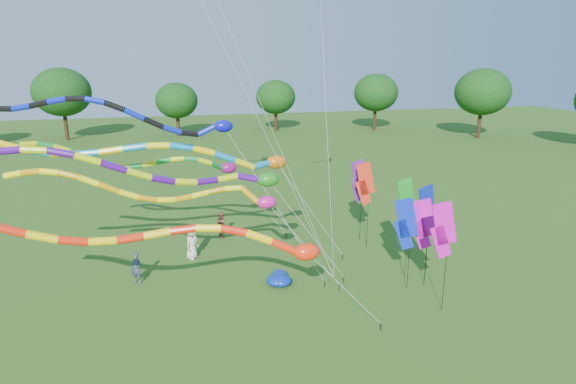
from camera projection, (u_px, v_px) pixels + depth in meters
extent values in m
plane|color=#2B5416|center=(309.00, 334.00, 18.88)|extent=(160.00, 160.00, 0.00)
cylinder|color=#382314|center=(478.00, 131.00, 65.05)|extent=(0.50, 0.50, 2.30)
ellipsoid|color=#113D10|center=(480.00, 108.00, 64.26)|extent=(4.86, 4.86, 4.13)
cylinder|color=#382314|center=(373.00, 124.00, 69.67)|extent=(0.50, 0.50, 2.87)
ellipsoid|color=#113D10|center=(375.00, 98.00, 68.68)|extent=(6.05, 6.05, 5.14)
cylinder|color=#382314|center=(276.00, 119.00, 73.95)|extent=(0.50, 0.50, 3.37)
ellipsoid|color=#113D10|center=(275.00, 90.00, 72.79)|extent=(7.11, 7.11, 6.04)
cylinder|color=#382314|center=(178.00, 128.00, 68.30)|extent=(0.50, 0.50, 2.30)
ellipsoid|color=#113D10|center=(177.00, 106.00, 67.50)|extent=(4.86, 4.86, 4.13)
cylinder|color=#382314|center=(71.00, 132.00, 61.63)|extent=(0.50, 0.50, 3.06)
ellipsoid|color=#113D10|center=(67.00, 100.00, 60.57)|extent=(6.46, 6.46, 5.49)
cylinder|color=black|center=(381.00, 327.00, 19.09)|extent=(0.05, 0.05, 0.30)
cylinder|color=silver|center=(345.00, 289.00, 18.43)|extent=(0.02, 0.02, 4.44)
ellipsoid|color=#FF300D|center=(307.00, 252.00, 17.80)|extent=(1.03, 0.66, 0.66)
cylinder|color=red|center=(285.00, 247.00, 17.73)|extent=(0.30, 0.30, 1.02)
cylinder|color=yellow|center=(259.00, 237.00, 17.68)|extent=(0.30, 0.30, 0.99)
cylinder|color=red|center=(234.00, 231.00, 17.63)|extent=(0.30, 0.30, 0.94)
cylinder|color=yellow|center=(208.00, 228.00, 17.57)|extent=(0.30, 0.30, 0.92)
cylinder|color=red|center=(183.00, 230.00, 17.48)|extent=(0.30, 0.30, 0.92)
cylinder|color=yellow|center=(157.00, 234.00, 17.34)|extent=(0.30, 0.30, 0.93)
cylinder|color=red|center=(131.00, 238.00, 17.14)|extent=(0.30, 0.30, 0.93)
cylinder|color=yellow|center=(103.00, 241.00, 16.87)|extent=(0.30, 0.30, 0.94)
cylinder|color=red|center=(73.00, 241.00, 16.53)|extent=(0.30, 0.30, 0.96)
cylinder|color=yellow|center=(42.00, 237.00, 16.16)|extent=(0.30, 0.30, 0.99)
cylinder|color=red|center=(9.00, 230.00, 15.78)|extent=(0.30, 0.30, 1.01)
cylinder|color=black|center=(339.00, 287.00, 22.44)|extent=(0.05, 0.05, 0.30)
cylinder|color=silver|center=(304.00, 245.00, 21.63)|extent=(0.02, 0.02, 5.33)
ellipsoid|color=#D71787|center=(267.00, 202.00, 20.87)|extent=(0.88, 0.57, 0.57)
cylinder|color=orange|center=(250.00, 195.00, 20.95)|extent=(0.26, 0.26, 1.04)
cylinder|color=#FFF80D|center=(233.00, 188.00, 21.05)|extent=(0.26, 0.26, 0.72)
cylinder|color=orange|center=(217.00, 191.00, 20.97)|extent=(0.26, 0.26, 0.73)
cylinder|color=#FFF80D|center=(200.00, 194.00, 20.84)|extent=(0.26, 0.26, 0.74)
cylinder|color=orange|center=(183.00, 198.00, 20.64)|extent=(0.26, 0.26, 0.74)
cylinder|color=#FFF80D|center=(166.00, 200.00, 20.38)|extent=(0.26, 0.26, 0.74)
cylinder|color=orange|center=(148.00, 199.00, 20.07)|extent=(0.26, 0.26, 0.77)
cylinder|color=#FFF80D|center=(129.00, 195.00, 19.73)|extent=(0.26, 0.26, 0.80)
cylinder|color=orange|center=(109.00, 188.00, 19.39)|extent=(0.26, 0.26, 0.82)
cylinder|color=#FFF80D|center=(89.00, 181.00, 19.11)|extent=(0.26, 0.26, 0.79)
cylinder|color=orange|center=(69.00, 175.00, 18.90)|extent=(0.26, 0.26, 0.75)
cylinder|color=#FFF80D|center=(49.00, 172.00, 18.80)|extent=(0.26, 0.26, 0.72)
cylinder|color=orange|center=(31.00, 172.00, 18.79)|extent=(0.26, 0.26, 0.73)
cylinder|color=#FFF80D|center=(13.00, 175.00, 18.87)|extent=(0.26, 0.26, 0.75)
cylinder|color=black|center=(344.00, 280.00, 23.19)|extent=(0.05, 0.05, 0.30)
cylinder|color=silver|center=(308.00, 231.00, 22.03)|extent=(0.02, 0.02, 6.28)
ellipsoid|color=#1D7F17|center=(268.00, 179.00, 20.90)|extent=(0.98, 0.63, 0.63)
cylinder|color=#450B82|center=(249.00, 178.00, 20.90)|extent=(0.28, 0.28, 1.02)
cylinder|color=#C6DB0B|center=(228.00, 178.00, 20.82)|extent=(0.28, 0.28, 0.92)
cylinder|color=#450B82|center=(207.00, 181.00, 20.46)|extent=(0.28, 0.28, 0.92)
cylinder|color=#C6DB0B|center=(186.00, 182.00, 20.04)|extent=(0.28, 0.28, 0.94)
cylinder|color=#450B82|center=(163.00, 180.00, 19.59)|extent=(0.28, 0.28, 0.96)
cylinder|color=#C6DB0B|center=(139.00, 174.00, 19.12)|extent=(0.28, 0.28, 0.99)
cylinder|color=#450B82|center=(114.00, 167.00, 18.67)|extent=(0.28, 0.28, 1.00)
cylinder|color=#C6DB0B|center=(88.00, 159.00, 18.27)|extent=(0.28, 0.28, 0.97)
cylinder|color=#450B82|center=(61.00, 153.00, 17.97)|extent=(0.28, 0.28, 0.93)
cylinder|color=#C6DB0B|center=(34.00, 150.00, 17.77)|extent=(0.28, 0.28, 0.91)
cylinder|color=#450B82|center=(8.00, 151.00, 17.66)|extent=(0.28, 0.28, 0.92)
cylinder|color=black|center=(325.00, 284.00, 22.76)|extent=(0.05, 0.05, 0.30)
cylinder|color=silver|center=(278.00, 209.00, 21.28)|extent=(0.02, 0.02, 8.72)
ellipsoid|color=#0D0DB7|center=(223.00, 126.00, 19.84)|extent=(0.79, 0.51, 0.51)
cylinder|color=#0C1DC2|center=(207.00, 131.00, 19.76)|extent=(0.23, 0.23, 0.76)
cylinder|color=black|center=(190.00, 134.00, 19.57)|extent=(0.23, 0.23, 0.73)
cylinder|color=#0C1DC2|center=(172.00, 130.00, 19.21)|extent=(0.23, 0.23, 0.76)
cylinder|color=black|center=(154.00, 123.00, 18.84)|extent=(0.23, 0.23, 0.79)
cylinder|color=#0C1DC2|center=(134.00, 114.00, 18.50)|extent=(0.23, 0.23, 0.78)
cylinder|color=black|center=(115.00, 106.00, 18.24)|extent=(0.23, 0.23, 0.74)
cylinder|color=#0C1DC2|center=(95.00, 101.00, 18.07)|extent=(0.23, 0.23, 0.71)
cylinder|color=black|center=(76.00, 99.00, 18.00)|extent=(0.23, 0.23, 0.70)
cylinder|color=#0C1DC2|center=(57.00, 100.00, 18.01)|extent=(0.23, 0.23, 0.72)
cylinder|color=black|center=(39.00, 104.00, 18.08)|extent=(0.23, 0.23, 0.73)
cylinder|color=#0C1DC2|center=(21.00, 107.00, 18.15)|extent=(0.23, 0.23, 0.72)
cylinder|color=black|center=(3.00, 109.00, 18.20)|extent=(0.23, 0.23, 0.71)
cylinder|color=black|center=(342.00, 257.00, 25.84)|extent=(0.05, 0.05, 0.30)
cylinder|color=silver|center=(311.00, 211.00, 24.39)|extent=(0.02, 0.02, 6.59)
ellipsoid|color=#D35F0C|center=(276.00, 162.00, 22.97)|extent=(1.00, 0.64, 0.64)
cylinder|color=#0B8AC2|center=(262.00, 165.00, 22.49)|extent=(0.29, 0.29, 1.02)
cylinder|color=yellow|center=(244.00, 164.00, 21.87)|extent=(0.29, 0.29, 1.03)
cylinder|color=#0B8AC2|center=(224.00, 157.00, 21.35)|extent=(0.29, 0.29, 1.02)
cylinder|color=yellow|center=(203.00, 151.00, 20.91)|extent=(0.29, 0.29, 0.98)
cylinder|color=#0B8AC2|center=(181.00, 147.00, 20.55)|extent=(0.29, 0.29, 0.95)
cylinder|color=yellow|center=(158.00, 146.00, 20.29)|extent=(0.29, 0.29, 0.95)
cylinder|color=#0B8AC2|center=(135.00, 147.00, 20.10)|extent=(0.29, 0.29, 0.96)
cylinder|color=yellow|center=(111.00, 151.00, 19.95)|extent=(0.29, 0.29, 0.96)
cylinder|color=#0B8AC2|center=(87.00, 153.00, 19.79)|extent=(0.29, 0.29, 0.95)
cylinder|color=yellow|center=(62.00, 154.00, 19.59)|extent=(0.29, 0.29, 0.95)
cylinder|color=#0B8AC2|center=(36.00, 152.00, 19.31)|extent=(0.29, 0.29, 0.96)
cylinder|color=yellow|center=(9.00, 146.00, 18.93)|extent=(0.29, 0.29, 1.00)
cylinder|color=black|center=(286.00, 236.00, 29.04)|extent=(0.05, 0.05, 0.30)
cylinder|color=silver|center=(258.00, 202.00, 27.88)|extent=(0.02, 0.02, 5.49)
ellipsoid|color=#910D6E|center=(228.00, 168.00, 26.75)|extent=(0.94, 0.60, 0.60)
cylinder|color=#139131|center=(217.00, 166.00, 26.22)|extent=(0.27, 0.27, 0.99)
cylinder|color=#D6D30B|center=(205.00, 162.00, 25.68)|extent=(0.27, 0.27, 0.74)
cylinder|color=#139131|center=(191.00, 159.00, 25.50)|extent=(0.27, 0.27, 0.71)
cylinder|color=#D6D30B|center=(177.00, 159.00, 25.40)|extent=(0.27, 0.27, 0.72)
cylinder|color=#139131|center=(164.00, 161.00, 25.36)|extent=(0.27, 0.27, 0.74)
cylinder|color=#D6D30B|center=(150.00, 164.00, 25.34)|extent=(0.27, 0.27, 0.74)
cylinder|color=#139131|center=(136.00, 166.00, 25.30)|extent=(0.27, 0.27, 0.72)
cylinder|color=#D6D30B|center=(122.00, 166.00, 25.20)|extent=(0.27, 0.27, 0.71)
cylinder|color=#139131|center=(108.00, 164.00, 25.02)|extent=(0.27, 0.27, 0.73)
cylinder|color=#D6D30B|center=(93.00, 160.00, 24.74)|extent=(0.27, 0.27, 0.77)
cylinder|color=#139131|center=(77.00, 154.00, 24.38)|extent=(0.27, 0.27, 0.79)
cylinder|color=#D6D30B|center=(61.00, 149.00, 23.96)|extent=(0.27, 0.27, 0.77)
cylinder|color=#139131|center=(45.00, 145.00, 23.52)|extent=(0.27, 0.27, 0.74)
cylinder|color=#D6D30B|center=(28.00, 144.00, 23.10)|extent=(0.27, 0.27, 0.72)
cylinder|color=black|center=(334.00, 280.00, 23.18)|extent=(0.04, 0.04, 0.30)
cylinder|color=silver|center=(263.00, 108.00, 21.12)|extent=(0.01, 0.01, 17.42)
cylinder|color=black|center=(334.00, 280.00, 23.18)|extent=(0.04, 0.04, 0.30)
cylinder|color=silver|center=(235.00, 71.00, 18.84)|extent=(0.01, 0.01, 21.45)
cylinder|color=black|center=(334.00, 280.00, 23.18)|extent=(0.04, 0.04, 0.30)
cylinder|color=silver|center=(327.00, 127.00, 24.17)|extent=(0.01, 0.01, 14.84)
cylinder|color=black|center=(408.00, 232.00, 23.29)|extent=(0.02, 0.02, 4.72)
cube|color=green|center=(406.00, 197.00, 22.74)|extent=(1.16, 0.25, 1.93)
cube|color=green|center=(404.00, 213.00, 22.92)|extent=(1.01, 0.23, 1.51)
cylinder|color=black|center=(368.00, 208.00, 27.17)|extent=(0.02, 0.02, 4.63)
cube|color=red|center=(366.00, 179.00, 26.70)|extent=(1.16, 0.25, 1.93)
cube|color=red|center=(364.00, 192.00, 26.90)|extent=(1.01, 0.22, 1.51)
cylinder|color=black|center=(427.00, 246.00, 22.49)|extent=(0.02, 0.02, 3.96)
cube|color=#F60DCB|center=(424.00, 218.00, 22.12)|extent=(1.14, 0.37, 1.93)
cube|color=#F60DCB|center=(421.00, 234.00, 22.33)|extent=(0.99, 0.33, 1.51)
cylinder|color=black|center=(361.00, 203.00, 28.23)|extent=(0.02, 0.02, 4.55)
cube|color=purple|center=(359.00, 176.00, 27.68)|extent=(1.13, 0.39, 1.93)
cube|color=purple|center=(358.00, 189.00, 27.85)|extent=(0.99, 0.35, 1.51)
cylinder|color=black|center=(428.00, 237.00, 22.85)|extent=(0.02, 0.02, 4.51)
cube|color=#0C21A8|center=(427.00, 204.00, 22.30)|extent=(1.14, 0.37, 1.93)
cube|color=#0C21A8|center=(425.00, 221.00, 22.48)|extent=(0.99, 0.33, 1.51)
cylinder|color=black|center=(446.00, 261.00, 20.14)|extent=(0.02, 0.02, 4.52)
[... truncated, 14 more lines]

